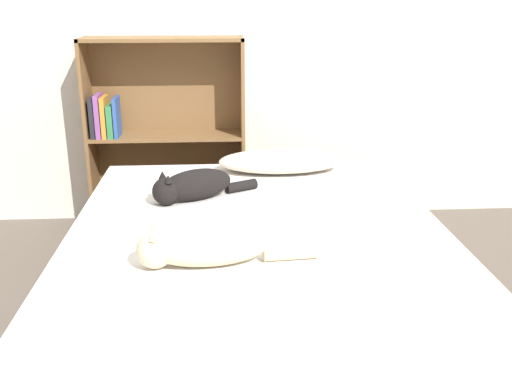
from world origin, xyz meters
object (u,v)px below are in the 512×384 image
Objects in this scene: bed at (258,282)px; pillow at (281,161)px; cat_light at (204,246)px; cat_dark at (192,186)px; bookshelf at (162,132)px.

bed is 0.83m from pillow.
bed is 3.05× the size of cat_light.
pillow is at bearing -162.90° from cat_dark.
cat_light is (-0.21, -0.32, 0.31)m from bed.
pillow is (0.17, 0.76, 0.29)m from bed.
cat_light is at bearing -80.03° from bookshelf.
pillow is 0.83m from bookshelf.
bed is 1.68× the size of bookshelf.
bookshelf is at bearing -103.78° from cat_dark.
pillow is at bearing -113.56° from cat_light.
cat_light is 1.31× the size of cat_dark.
pillow is 0.57× the size of bookshelf.
pillow is 0.61m from cat_dark.
cat_dark is at bearing -136.34° from pillow.
cat_dark is at bearing -77.21° from bookshelf.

